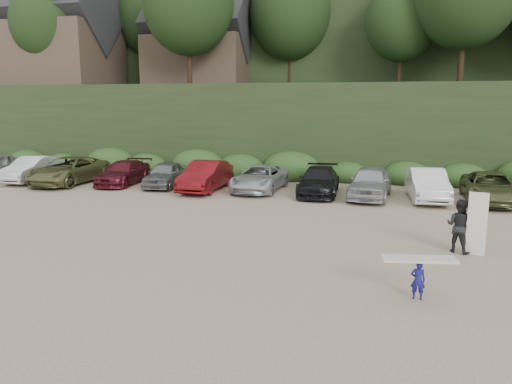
# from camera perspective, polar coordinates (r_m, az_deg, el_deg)

# --- Properties ---
(ground) EXTENTS (120.00, 120.00, 0.00)m
(ground) POSITION_cam_1_polar(r_m,az_deg,el_deg) (17.15, 3.30, -6.32)
(ground) COLOR tan
(ground) RESTS_ON ground
(hillside_backdrop) EXTENTS (90.00, 41.50, 28.00)m
(hillside_backdrop) POSITION_cam_1_polar(r_m,az_deg,el_deg) (52.53, 11.12, 17.16)
(hillside_backdrop) COLOR black
(hillside_backdrop) RESTS_ON ground
(parked_cars) EXTENTS (40.02, 6.29, 1.63)m
(parked_cars) POSITION_cam_1_polar(r_m,az_deg,el_deg) (26.85, 3.64, 1.49)
(parked_cars) COLOR #A2A2A7
(parked_cars) RESTS_ON ground
(child_surfer) EXTENTS (1.88, 0.81, 1.09)m
(child_surfer) POSITION_cam_1_polar(r_m,az_deg,el_deg) (13.27, 18.08, -8.57)
(child_surfer) COLOR navy
(child_surfer) RESTS_ON ground
(adult_surfer) EXTENTS (1.34, 1.02, 2.10)m
(adult_surfer) POSITION_cam_1_polar(r_m,az_deg,el_deg) (17.65, 22.38, -3.59)
(adult_surfer) COLOR black
(adult_surfer) RESTS_ON ground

